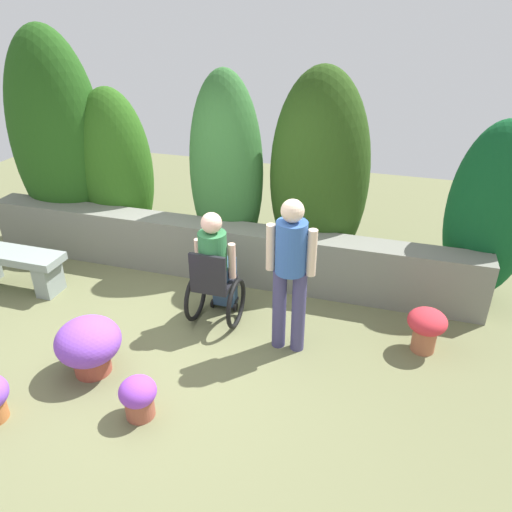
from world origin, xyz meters
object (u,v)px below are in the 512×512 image
(flower_pot_red_accent, at_px, (138,396))
(flower_pot_terracotta_by_wall, at_px, (426,326))
(stone_bench, at_px, (14,264))
(flower_pot_small_foreground, at_px, (89,344))
(person_in_wheelchair, at_px, (216,272))
(person_standing_companion, at_px, (290,267))

(flower_pot_red_accent, bearing_deg, flower_pot_terracotta_by_wall, 35.09)
(stone_bench, bearing_deg, flower_pot_red_accent, -25.39)
(flower_pot_terracotta_by_wall, distance_m, flower_pot_small_foreground, 3.34)
(flower_pot_red_accent, distance_m, flower_pot_small_foreground, 0.83)
(person_in_wheelchair, bearing_deg, stone_bench, -179.60)
(person_standing_companion, distance_m, flower_pot_terracotta_by_wall, 1.54)
(person_in_wheelchair, relative_size, flower_pot_red_accent, 3.34)
(person_in_wheelchair, relative_size, person_standing_companion, 0.81)
(flower_pot_terracotta_by_wall, relative_size, flower_pot_red_accent, 1.20)
(person_in_wheelchair, bearing_deg, flower_pot_terracotta_by_wall, 1.76)
(person_standing_companion, bearing_deg, flower_pot_terracotta_by_wall, 26.56)
(person_in_wheelchair, bearing_deg, flower_pot_small_foreground, -127.20)
(stone_bench, height_order, person_in_wheelchair, person_in_wheelchair)
(person_standing_companion, height_order, flower_pot_small_foreground, person_standing_companion)
(stone_bench, height_order, person_standing_companion, person_standing_companion)
(person_standing_companion, xyz_separation_m, flower_pot_small_foreground, (-1.73, -0.92, -0.63))
(stone_bench, distance_m, flower_pot_small_foreground, 2.11)
(flower_pot_terracotta_by_wall, height_order, flower_pot_red_accent, flower_pot_terracotta_by_wall)
(stone_bench, bearing_deg, person_in_wheelchair, 6.55)
(person_in_wheelchair, relative_size, flower_pot_small_foreground, 2.14)
(stone_bench, relative_size, flower_pot_red_accent, 3.30)
(person_in_wheelchair, height_order, person_standing_companion, person_standing_companion)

